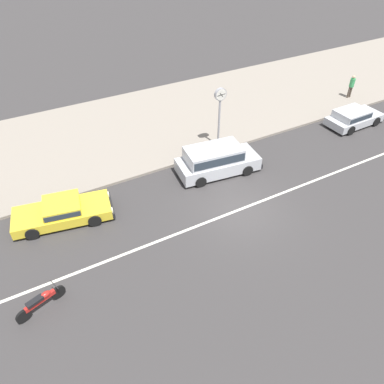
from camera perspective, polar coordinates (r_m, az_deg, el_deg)
The scene contains 9 objects.
ground_plane at distance 18.22m, azimuth 7.35°, elevation -2.64°, with size 160.00×160.00×0.00m, color #383535.
lane_centre_stripe at distance 18.21m, azimuth 7.35°, elevation -2.64°, with size 50.40×0.14×0.01m, color silver.
kerb_strip at distance 25.17m, azimuth -5.48°, elevation 10.55°, with size 68.00×10.00×0.15m, color gray.
minivan_silver_0 at distance 20.00m, azimuth 3.68°, elevation 4.99°, with size 4.67×2.31×1.56m.
hatchback_silver_1 at distance 26.70m, azimuth 23.37°, elevation 10.45°, with size 3.89×1.86×1.10m.
sedan_yellow_2 at distance 18.18m, azimuth -19.09°, elevation -2.74°, with size 4.71×2.52×1.06m.
motorcycle_0 at distance 15.13m, azimuth -22.04°, elevation -15.18°, with size 1.87×0.82×0.80m.
street_clock at distance 21.22m, azimuth 4.28°, elevation 13.36°, with size 0.71×0.22×3.58m.
pedestrian_near_clock at distance 30.14m, azimuth 23.16°, elevation 14.80°, with size 0.34×0.34×1.65m.
Camera 1 is at (-8.53, -10.69, 12.03)m, focal length 35.00 mm.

